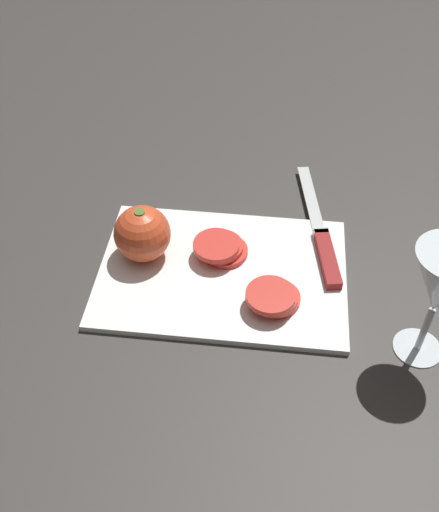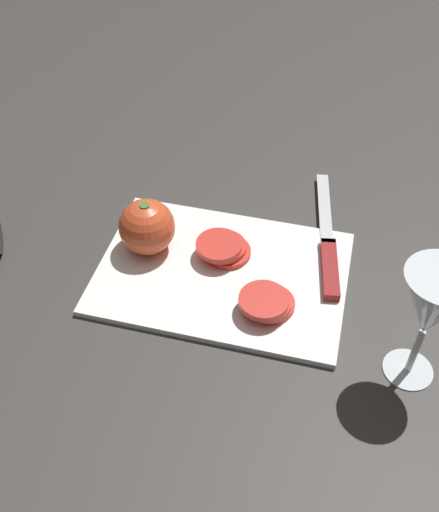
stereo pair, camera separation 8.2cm
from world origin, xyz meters
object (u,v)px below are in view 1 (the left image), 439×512
whole_tomato (142,234)px  tomato_slice_stack_far (273,297)px  tomato_slice_stack_near (220,248)px  knife (324,248)px

whole_tomato → tomato_slice_stack_far: (-0.20, 0.08, -0.03)m
tomato_slice_stack_near → tomato_slice_stack_far: size_ratio=0.99×
knife → tomato_slice_stack_far: (0.07, 0.11, 0.01)m
knife → tomato_slice_stack_near: tomato_slice_stack_near is taller
whole_tomato → tomato_slice_stack_far: size_ratio=1.06×
tomato_slice_stack_far → whole_tomato: bearing=-20.9°
knife → tomato_slice_stack_near: 0.16m
knife → tomato_slice_stack_far: 0.14m
whole_tomato → tomato_slice_stack_far: 0.22m
whole_tomato → knife: bearing=-172.0°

